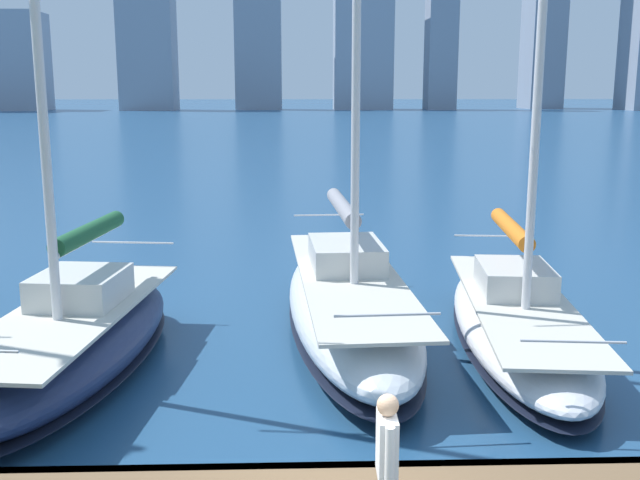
# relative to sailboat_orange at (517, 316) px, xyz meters

# --- Properties ---
(city_skyline) EXTENTS (164.04, 22.68, 53.01)m
(city_skyline) POSITION_rel_sailboat_orange_xyz_m (-0.74, -153.21, 17.19)
(city_skyline) COLOR #8993A2
(city_skyline) RESTS_ON ground
(sailboat_orange) EXTENTS (3.11, 8.62, 11.31)m
(sailboat_orange) POSITION_rel_sailboat_orange_xyz_m (0.00, 0.00, 0.00)
(sailboat_orange) COLOR white
(sailboat_orange) RESTS_ON ground
(sailboat_grey) EXTENTS (2.89, 9.54, 10.39)m
(sailboat_grey) POSITION_rel_sailboat_orange_xyz_m (3.22, -0.78, 0.12)
(sailboat_grey) COLOR silver
(sailboat_grey) RESTS_ON ground
(sailboat_forest) EXTENTS (3.22, 7.65, 9.87)m
(sailboat_forest) POSITION_rel_sailboat_orange_xyz_m (8.18, 1.19, 0.08)
(sailboat_forest) COLOR navy
(sailboat_forest) RESTS_ON ground
(person_white_shirt) EXTENTS (0.21, 0.58, 1.57)m
(person_white_shirt) POSITION_rel_sailboat_orange_xyz_m (3.44, 7.28, 0.94)
(person_white_shirt) COLOR #4C473D
(person_white_shirt) RESTS_ON dock_pier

